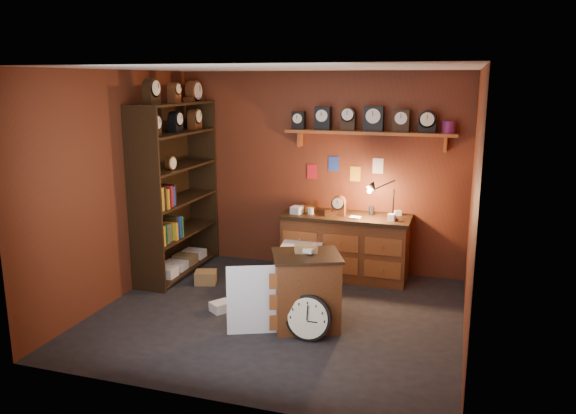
# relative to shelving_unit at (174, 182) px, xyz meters

# --- Properties ---
(floor) EXTENTS (4.00, 4.00, 0.00)m
(floor) POSITION_rel_shelving_unit_xyz_m (1.79, -0.98, -1.25)
(floor) COLOR black
(floor) RESTS_ON ground
(room_shell) EXTENTS (4.02, 3.62, 2.71)m
(room_shell) POSITION_rel_shelving_unit_xyz_m (1.84, -0.87, 0.47)
(room_shell) COLOR #622B17
(room_shell) RESTS_ON ground
(shelving_unit) EXTENTS (0.47, 1.60, 2.58)m
(shelving_unit) POSITION_rel_shelving_unit_xyz_m (0.00, 0.00, 0.00)
(shelving_unit) COLOR black
(shelving_unit) RESTS_ON ground
(workbench) EXTENTS (1.69, 0.66, 1.36)m
(workbench) POSITION_rel_shelving_unit_xyz_m (2.25, 0.49, -0.78)
(workbench) COLOR brown
(workbench) RESTS_ON ground
(low_cabinet) EXTENTS (0.88, 0.82, 0.89)m
(low_cabinet) POSITION_rel_shelving_unit_xyz_m (2.17, -1.16, -0.82)
(low_cabinet) COLOR brown
(low_cabinet) RESTS_ON ground
(big_round_clock) EXTENTS (0.47, 0.16, 0.48)m
(big_round_clock) POSITION_rel_shelving_unit_xyz_m (2.28, -1.46, -1.02)
(big_round_clock) COLOR black
(big_round_clock) RESTS_ON ground
(white_panel) EXTENTS (0.56, 0.35, 0.72)m
(white_panel) POSITION_rel_shelving_unit_xyz_m (1.67, -1.45, -1.25)
(white_panel) COLOR silver
(white_panel) RESTS_ON ground
(mini_fridge) EXTENTS (0.59, 0.61, 0.54)m
(mini_fridge) POSITION_rel_shelving_unit_xyz_m (1.78, 0.00, -0.99)
(mini_fridge) COLOR silver
(mini_fridge) RESTS_ON ground
(floor_box_a) EXTENTS (0.32, 0.30, 0.17)m
(floor_box_a) POSITION_rel_shelving_unit_xyz_m (0.58, -0.32, -1.17)
(floor_box_a) COLOR #9B7643
(floor_box_a) RESTS_ON ground
(floor_box_b) EXTENTS (0.28, 0.29, 0.11)m
(floor_box_b) POSITION_rel_shelving_unit_xyz_m (1.14, -1.08, -1.20)
(floor_box_b) COLOR white
(floor_box_b) RESTS_ON ground
(floor_box_c) EXTENTS (0.28, 0.26, 0.16)m
(floor_box_c) POSITION_rel_shelving_unit_xyz_m (1.30, -0.20, -1.17)
(floor_box_c) COLOR #9B7643
(floor_box_c) RESTS_ON ground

